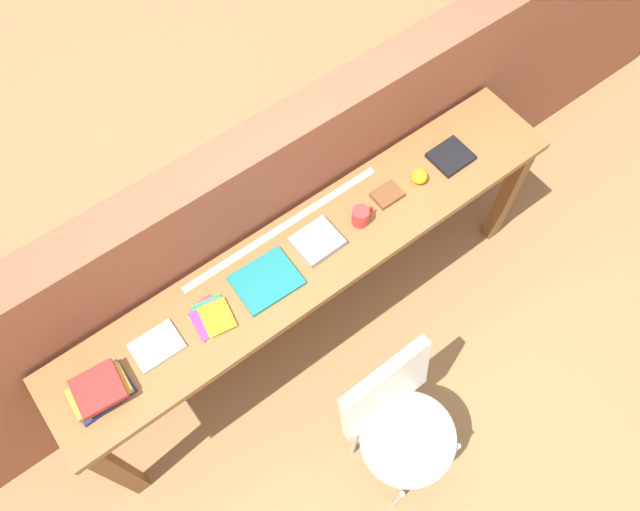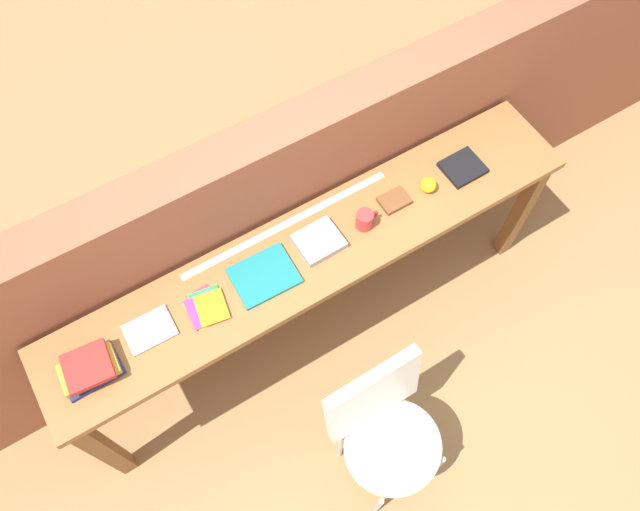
# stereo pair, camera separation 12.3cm
# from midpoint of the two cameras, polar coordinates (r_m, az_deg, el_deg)

# --- Properties ---
(ground_plane) EXTENTS (40.00, 40.00, 0.00)m
(ground_plane) POSITION_cam_midpoint_polar(r_m,az_deg,el_deg) (3.42, 1.52, -10.08)
(ground_plane) COLOR #9E7547
(brick_wall_back) EXTENTS (6.00, 0.20, 1.32)m
(brick_wall_back) POSITION_cam_midpoint_polar(r_m,az_deg,el_deg) (3.04, -5.60, 3.03)
(brick_wall_back) COLOR #935138
(brick_wall_back) RESTS_ON ground
(sideboard) EXTENTS (2.50, 0.44, 0.88)m
(sideboard) POSITION_cam_midpoint_polar(r_m,az_deg,el_deg) (2.82, -1.85, -0.85)
(sideboard) COLOR #996033
(sideboard) RESTS_ON ground
(chair_white_moulded) EXTENTS (0.44, 0.46, 0.89)m
(chair_white_moulded) POSITION_cam_midpoint_polar(r_m,az_deg,el_deg) (2.81, 6.05, -14.96)
(chair_white_moulded) COLOR silver
(chair_white_moulded) RESTS_ON ground
(book_stack_leftmost) EXTENTS (0.23, 0.18, 0.08)m
(book_stack_leftmost) POSITION_cam_midpoint_polar(r_m,az_deg,el_deg) (2.58, -20.81, -11.56)
(book_stack_leftmost) COLOR navy
(book_stack_leftmost) RESTS_ON sideboard
(magazine_cycling) EXTENTS (0.20, 0.15, 0.01)m
(magazine_cycling) POSITION_cam_midpoint_polar(r_m,az_deg,el_deg) (2.61, -16.02, -8.02)
(magazine_cycling) COLOR #9E9EA3
(magazine_cycling) RESTS_ON sideboard
(pamphlet_pile_colourful) EXTENTS (0.17, 0.19, 0.01)m
(pamphlet_pile_colourful) POSITION_cam_midpoint_polar(r_m,az_deg,el_deg) (2.60, -11.22, -5.64)
(pamphlet_pile_colourful) COLOR yellow
(pamphlet_pile_colourful) RESTS_ON sideboard
(book_open_centre) EXTENTS (0.27, 0.22, 0.02)m
(book_open_centre) POSITION_cam_midpoint_polar(r_m,az_deg,el_deg) (2.64, -6.26, -2.35)
(book_open_centre) COLOR #19757A
(book_open_centre) RESTS_ON sideboard
(book_grey_hardcover) EXTENTS (0.20, 0.17, 0.04)m
(book_grey_hardcover) POSITION_cam_midpoint_polar(r_m,az_deg,el_deg) (2.70, -1.55, 1.23)
(book_grey_hardcover) COLOR #9E9EA3
(book_grey_hardcover) RESTS_ON sideboard
(mug) EXTENTS (0.11, 0.08, 0.09)m
(mug) POSITION_cam_midpoint_polar(r_m,az_deg,el_deg) (2.73, 2.48, 3.57)
(mug) COLOR red
(mug) RESTS_ON sideboard
(leather_journal_brown) EXTENTS (0.13, 0.10, 0.02)m
(leather_journal_brown) POSITION_cam_midpoint_polar(r_m,az_deg,el_deg) (2.84, 4.93, 5.50)
(leather_journal_brown) COLOR brown
(leather_journal_brown) RESTS_ON sideboard
(sports_ball_small) EXTENTS (0.07, 0.07, 0.07)m
(sports_ball_small) POSITION_cam_midpoint_polar(r_m,az_deg,el_deg) (2.88, 7.88, 7.13)
(sports_ball_small) COLOR yellow
(sports_ball_small) RESTS_ON sideboard
(book_repair_rightmost) EXTENTS (0.18, 0.16, 0.02)m
(book_repair_rightmost) POSITION_cam_midpoint_polar(r_m,az_deg,el_deg) (3.00, 10.72, 8.84)
(book_repair_rightmost) COLOR black
(book_repair_rightmost) RESTS_ON sideboard
(ruler_metal_back_edge) EXTENTS (1.03, 0.03, 0.00)m
(ruler_metal_back_edge) POSITION_cam_midpoint_polar(r_m,az_deg,el_deg) (2.76, -4.69, 2.56)
(ruler_metal_back_edge) COLOR silver
(ruler_metal_back_edge) RESTS_ON sideboard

